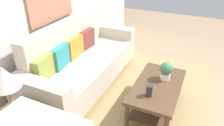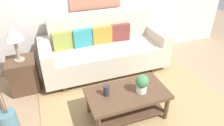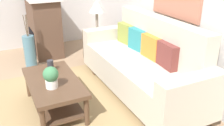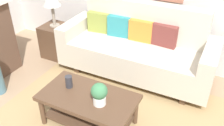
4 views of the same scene
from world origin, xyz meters
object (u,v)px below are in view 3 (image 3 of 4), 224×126
(coffee_table, at_px, (54,88))
(side_table, at_px, (98,46))
(throw_pillow_olive, at_px, (127,34))
(throw_pillow_maroon, at_px, (167,55))
(throw_pillow_teal, at_px, (138,40))
(fireplace, at_px, (44,25))
(floor_vase, at_px, (30,53))
(table_lamp, at_px, (97,8))
(throw_pillow_orange, at_px, (152,47))
(potted_plant_tabletop, at_px, (51,77))
(tabletop_vase, at_px, (50,66))
(couch, at_px, (143,65))

(coffee_table, xyz_separation_m, side_table, (-1.34, 1.17, -0.03))
(throw_pillow_olive, xyz_separation_m, throw_pillow_maroon, (1.07, 0.00, 0.00))
(throw_pillow_teal, relative_size, throw_pillow_maroon, 1.00)
(fireplace, xyz_separation_m, floor_vase, (0.64, -0.41, -0.29))
(throw_pillow_teal, xyz_separation_m, coffee_table, (0.26, -1.39, -0.37))
(floor_vase, bearing_deg, table_lamp, 84.03)
(throw_pillow_olive, relative_size, table_lamp, 0.63)
(table_lamp, distance_m, fireplace, 1.19)
(coffee_table, bearing_deg, throw_pillow_orange, 86.20)
(throw_pillow_teal, distance_m, potted_plant_tabletop, 1.51)
(table_lamp, bearing_deg, coffee_table, -40.94)
(coffee_table, distance_m, tabletop_vase, 0.34)
(couch, bearing_deg, tabletop_vase, -107.18)
(throw_pillow_olive, relative_size, throw_pillow_teal, 1.00)
(throw_pillow_olive, height_order, tabletop_vase, throw_pillow_olive)
(throw_pillow_orange, height_order, throw_pillow_maroon, same)
(table_lamp, bearing_deg, potted_plant_tabletop, -38.68)
(throw_pillow_orange, relative_size, floor_vase, 0.60)
(throw_pillow_olive, bearing_deg, table_lamp, -163.10)
(throw_pillow_orange, bearing_deg, floor_vase, -137.36)
(throw_pillow_teal, distance_m, throw_pillow_maroon, 0.71)
(table_lamp, bearing_deg, throw_pillow_orange, 8.72)
(couch, bearing_deg, floor_vase, -139.94)
(coffee_table, height_order, side_table, side_table)
(throw_pillow_olive, xyz_separation_m, throw_pillow_teal, (0.36, 0.00, 0.00))
(throw_pillow_maroon, xyz_separation_m, table_lamp, (-1.79, -0.22, 0.31))
(throw_pillow_orange, distance_m, coffee_table, 1.44)
(throw_pillow_orange, bearing_deg, tabletop_vase, -105.66)
(throw_pillow_teal, distance_m, table_lamp, 1.15)
(throw_pillow_maroon, relative_size, coffee_table, 0.33)
(throw_pillow_olive, relative_size, throw_pillow_maroon, 1.00)
(tabletop_vase, height_order, potted_plant_tabletop, potted_plant_tabletop)
(throw_pillow_orange, xyz_separation_m, potted_plant_tabletop, (0.09, -1.44, -0.11))
(throw_pillow_olive, height_order, throw_pillow_maroon, same)
(floor_vase, bearing_deg, fireplace, 147.66)
(floor_vase, bearing_deg, throw_pillow_orange, 42.64)
(tabletop_vase, bearing_deg, floor_vase, -175.31)
(side_table, bearing_deg, coffee_table, -40.94)
(throw_pillow_teal, bearing_deg, table_lamp, -168.48)
(floor_vase, bearing_deg, throw_pillow_teal, 50.01)
(fireplace, bearing_deg, throw_pillow_olive, 34.56)
(throw_pillow_olive, distance_m, side_table, 0.86)
(throw_pillow_maroon, xyz_separation_m, floor_vase, (-1.92, -1.44, -0.38))
(throw_pillow_orange, distance_m, side_table, 1.51)
(coffee_table, height_order, potted_plant_tabletop, potted_plant_tabletop)
(side_table, bearing_deg, fireplace, -133.60)
(throw_pillow_olive, height_order, throw_pillow_teal, same)
(tabletop_vase, bearing_deg, couch, 72.82)
(couch, height_order, coffee_table, couch)
(table_lamp, height_order, fireplace, fireplace)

